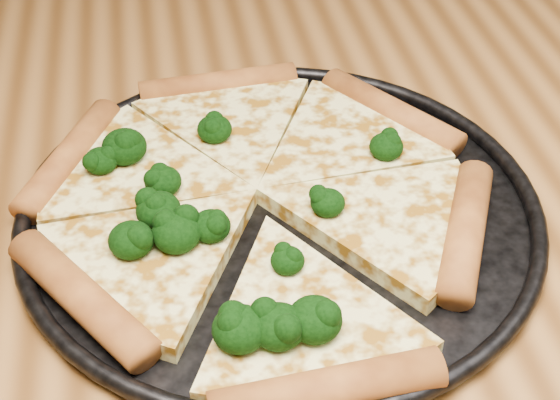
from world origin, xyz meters
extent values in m
cube|color=#96622E|center=(0.00, 0.00, 0.73)|extent=(1.20, 0.90, 0.04)
cylinder|color=black|center=(-0.05, 0.04, 0.75)|extent=(0.38, 0.38, 0.01)
torus|color=black|center=(-0.05, 0.04, 0.76)|extent=(0.39, 0.39, 0.01)
cylinder|color=#BC6E2F|center=(0.06, 0.14, 0.77)|extent=(0.10, 0.13, 0.03)
cylinder|color=#BC6E2F|center=(-0.08, 0.21, 0.77)|extent=(0.14, 0.04, 0.03)
cylinder|color=#BC6E2F|center=(-0.21, 0.12, 0.77)|extent=(0.08, 0.14, 0.03)
cylinder|color=#BC6E2F|center=(-0.20, -0.04, 0.77)|extent=(0.10, 0.13, 0.03)
cylinder|color=#BC6E2F|center=(-0.05, -0.13, 0.77)|extent=(0.14, 0.04, 0.03)
cylinder|color=#BC6E2F|center=(0.07, -0.01, 0.77)|extent=(0.08, 0.14, 0.03)
ellipsoid|color=black|center=(-0.09, 0.12, 0.78)|extent=(0.03, 0.03, 0.02)
ellipsoid|color=black|center=(-0.18, 0.10, 0.78)|extent=(0.03, 0.03, 0.02)
ellipsoid|color=black|center=(-0.14, 0.03, 0.78)|extent=(0.03, 0.03, 0.02)
ellipsoid|color=black|center=(-0.02, 0.02, 0.78)|extent=(0.03, 0.03, 0.02)
ellipsoid|color=black|center=(-0.08, -0.09, 0.78)|extent=(0.03, 0.03, 0.03)
ellipsoid|color=black|center=(-0.14, 0.06, 0.78)|extent=(0.03, 0.03, 0.02)
ellipsoid|color=black|center=(-0.10, -0.09, 0.78)|extent=(0.03, 0.03, 0.03)
ellipsoid|color=black|center=(-0.16, 0.00, 0.78)|extent=(0.03, 0.03, 0.02)
ellipsoid|color=black|center=(-0.06, -0.03, 0.78)|extent=(0.02, 0.02, 0.02)
ellipsoid|color=black|center=(0.04, 0.08, 0.78)|extent=(0.03, 0.03, 0.02)
ellipsoid|color=black|center=(-0.16, 0.11, 0.78)|extent=(0.03, 0.03, 0.03)
ellipsoid|color=black|center=(-0.13, 0.00, 0.78)|extent=(0.03, 0.03, 0.03)
ellipsoid|color=black|center=(-0.11, 0.01, 0.78)|extent=(0.03, 0.03, 0.02)
ellipsoid|color=black|center=(-0.05, -0.09, 0.78)|extent=(0.03, 0.03, 0.03)
camera|label=1|loc=(-0.13, -0.42, 1.16)|focal=52.97mm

